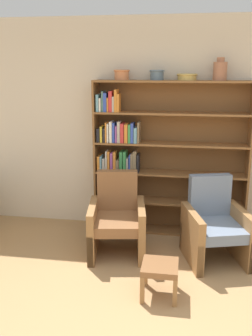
{
  "coord_description": "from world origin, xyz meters",
  "views": [
    {
      "loc": [
        0.06,
        -2.39,
        2.12
      ],
      "look_at": [
        -0.62,
        1.92,
        0.95
      ],
      "focal_mm": 40.0,
      "sensor_mm": 36.0,
      "label": 1
    }
  ],
  "objects_px": {
    "armchair_leather": "(117,220)",
    "armchair_cushioned": "(215,226)",
    "bowl_olive": "(187,76)",
    "bowl_cream": "(157,74)",
    "vase_tall": "(220,70)",
    "bookshelf": "(154,160)",
    "bowl_slate": "(122,74)",
    "footstool": "(160,270)"
  },
  "relations": [
    {
      "from": "armchair_cushioned",
      "to": "footstool",
      "type": "xyz_separation_m",
      "value": [
        -0.56,
        -0.83,
        -0.13
      ]
    },
    {
      "from": "armchair_leather",
      "to": "armchair_cushioned",
      "type": "relative_size",
      "value": 1.0
    },
    {
      "from": "bowl_olive",
      "to": "footstool",
      "type": "bearing_deg",
      "value": -96.92
    },
    {
      "from": "bowl_olive",
      "to": "vase_tall",
      "type": "distance_m",
      "value": 0.39
    },
    {
      "from": "bowl_cream",
      "to": "bowl_olive",
      "type": "xyz_separation_m",
      "value": [
        0.36,
        -0.0,
        -0.02
      ]
    },
    {
      "from": "bowl_olive",
      "to": "bowl_slate",
      "type": "bearing_deg",
      "value": 180.0
    },
    {
      "from": "armchair_leather",
      "to": "footstool",
      "type": "bearing_deg",
      "value": 115.32
    },
    {
      "from": "bowl_slate",
      "to": "armchair_cushioned",
      "type": "relative_size",
      "value": 0.22
    },
    {
      "from": "bookshelf",
      "to": "bowl_olive",
      "type": "relative_size",
      "value": 7.95
    },
    {
      "from": "bookshelf",
      "to": "footstool",
      "type": "relative_size",
      "value": 5.8
    },
    {
      "from": "bookshelf",
      "to": "bowl_slate",
      "type": "relative_size",
      "value": 9.8
    },
    {
      "from": "bookshelf",
      "to": "armchair_leather",
      "type": "height_order",
      "value": "bookshelf"
    },
    {
      "from": "bowl_cream",
      "to": "armchair_leather",
      "type": "xyz_separation_m",
      "value": [
        -0.38,
        -0.66,
        -1.64
      ]
    },
    {
      "from": "bowl_cream",
      "to": "armchair_cushioned",
      "type": "bearing_deg",
      "value": -41.93
    },
    {
      "from": "bowl_olive",
      "to": "vase_tall",
      "type": "relative_size",
      "value": 0.94
    },
    {
      "from": "bowl_slate",
      "to": "armchair_leather",
      "type": "relative_size",
      "value": 0.22
    },
    {
      "from": "bowl_cream",
      "to": "vase_tall",
      "type": "height_order",
      "value": "vase_tall"
    },
    {
      "from": "bowl_olive",
      "to": "bowl_cream",
      "type": "bearing_deg",
      "value": 180.0
    },
    {
      "from": "bowl_slate",
      "to": "bowl_cream",
      "type": "distance_m",
      "value": 0.43
    },
    {
      "from": "vase_tall",
      "to": "footstool",
      "type": "height_order",
      "value": "vase_tall"
    },
    {
      "from": "bowl_olive",
      "to": "armchair_leather",
      "type": "bearing_deg",
      "value": -138.45
    },
    {
      "from": "bowl_cream",
      "to": "vase_tall",
      "type": "bearing_deg",
      "value": -0.0
    },
    {
      "from": "vase_tall",
      "to": "bowl_cream",
      "type": "bearing_deg",
      "value": 180.0
    },
    {
      "from": "bowl_olive",
      "to": "armchair_cushioned",
      "type": "relative_size",
      "value": 0.27
    },
    {
      "from": "bowl_cream",
      "to": "footstool",
      "type": "distance_m",
      "value": 2.33
    },
    {
      "from": "bowl_slate",
      "to": "vase_tall",
      "type": "height_order",
      "value": "vase_tall"
    },
    {
      "from": "vase_tall",
      "to": "armchair_cushioned",
      "type": "relative_size",
      "value": 0.28
    },
    {
      "from": "vase_tall",
      "to": "armchair_cushioned",
      "type": "height_order",
      "value": "vase_tall"
    },
    {
      "from": "armchair_leather",
      "to": "armchair_cushioned",
      "type": "xyz_separation_m",
      "value": [
        1.12,
        -0.0,
        0.0
      ]
    },
    {
      "from": "armchair_cushioned",
      "to": "bowl_slate",
      "type": "bearing_deg",
      "value": -45.58
    },
    {
      "from": "bowl_cream",
      "to": "bowl_olive",
      "type": "height_order",
      "value": "bowl_cream"
    },
    {
      "from": "bowl_cream",
      "to": "armchair_cushioned",
      "type": "height_order",
      "value": "bowl_cream"
    },
    {
      "from": "bowl_slate",
      "to": "vase_tall",
      "type": "xyz_separation_m",
      "value": [
        1.18,
        0.0,
        0.05
      ]
    },
    {
      "from": "armchair_cushioned",
      "to": "footstool",
      "type": "distance_m",
      "value": 1.01
    },
    {
      "from": "bowl_cream",
      "to": "armchair_leather",
      "type": "height_order",
      "value": "bowl_cream"
    },
    {
      "from": "bowl_slate",
      "to": "armchair_cushioned",
      "type": "bearing_deg",
      "value": -29.48
    },
    {
      "from": "bowl_cream",
      "to": "vase_tall",
      "type": "distance_m",
      "value": 0.74
    },
    {
      "from": "bowl_olive",
      "to": "armchair_cushioned",
      "type": "distance_m",
      "value": 1.79
    },
    {
      "from": "bowl_slate",
      "to": "armchair_cushioned",
      "type": "xyz_separation_m",
      "value": [
        1.17,
        -0.66,
        -1.65
      ]
    },
    {
      "from": "bookshelf",
      "to": "armchair_leather",
      "type": "xyz_separation_m",
      "value": [
        -0.36,
        -0.67,
        -0.57
      ]
    },
    {
      "from": "bowl_slate",
      "to": "bowl_olive",
      "type": "xyz_separation_m",
      "value": [
        0.8,
        0.0,
        -0.03
      ]
    },
    {
      "from": "armchair_cushioned",
      "to": "armchair_leather",
      "type": "bearing_deg",
      "value": -16.19
    }
  ]
}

